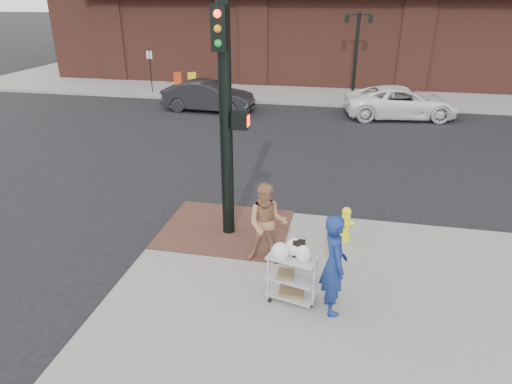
% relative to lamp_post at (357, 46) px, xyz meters
% --- Properties ---
extents(ground, '(220.00, 220.00, 0.00)m').
position_rel_lamp_post_xyz_m(ground, '(-2.00, -16.00, -2.62)').
color(ground, black).
rests_on(ground, ground).
extents(sidewalk_far, '(65.00, 36.00, 0.15)m').
position_rel_lamp_post_xyz_m(sidewalk_far, '(10.50, 16.00, -2.54)').
color(sidewalk_far, gray).
rests_on(sidewalk_far, ground).
extents(brick_curb_ramp, '(2.80, 2.40, 0.01)m').
position_rel_lamp_post_xyz_m(brick_curb_ramp, '(-2.60, -15.10, -2.46)').
color(brick_curb_ramp, '#4F2E25').
rests_on(brick_curb_ramp, sidewalk_near).
extents(lamp_post, '(1.32, 0.22, 4.00)m').
position_rel_lamp_post_xyz_m(lamp_post, '(0.00, 0.00, 0.00)').
color(lamp_post, black).
rests_on(lamp_post, sidewalk_far).
extents(parking_sign, '(0.05, 0.05, 2.20)m').
position_rel_lamp_post_xyz_m(parking_sign, '(-10.50, -1.00, -1.37)').
color(parking_sign, black).
rests_on(parking_sign, sidewalk_far).
extents(traffic_signal_pole, '(0.61, 0.51, 5.00)m').
position_rel_lamp_post_xyz_m(traffic_signal_pole, '(-2.48, -15.23, 0.21)').
color(traffic_signal_pole, black).
rests_on(traffic_signal_pole, sidewalk_near).
extents(woman_blue, '(0.59, 0.74, 1.76)m').
position_rel_lamp_post_xyz_m(woman_blue, '(-0.12, -17.48, -1.59)').
color(woman_blue, navy).
rests_on(woman_blue, sidewalk_near).
extents(pedestrian_tan, '(0.87, 0.72, 1.63)m').
position_rel_lamp_post_xyz_m(pedestrian_tan, '(-1.46, -16.20, -1.65)').
color(pedestrian_tan, '#A46F4D').
rests_on(pedestrian_tan, sidewalk_near).
extents(sedan_dark, '(4.20, 1.63, 1.36)m').
position_rel_lamp_post_xyz_m(sedan_dark, '(-6.46, -3.92, -1.94)').
color(sedan_dark, black).
rests_on(sedan_dark, ground).
extents(minivan_white, '(5.11, 2.96, 1.34)m').
position_rel_lamp_post_xyz_m(minivan_white, '(2.09, -3.40, -1.95)').
color(minivan_white, white).
rests_on(minivan_white, ground).
extents(utility_cart, '(0.91, 0.64, 1.14)m').
position_rel_lamp_post_xyz_m(utility_cart, '(-0.81, -17.33, -1.95)').
color(utility_cart, '#ADADB3').
rests_on(utility_cart, sidewalk_near).
extents(fire_hydrant, '(0.36, 0.25, 0.77)m').
position_rel_lamp_post_xyz_m(fire_hydrant, '(0.04, -15.05, -2.08)').
color(fire_hydrant, yellow).
rests_on(fire_hydrant, sidewalk_near).
extents(newsbox_red, '(0.47, 0.44, 0.97)m').
position_rel_lamp_post_xyz_m(newsbox_red, '(-9.20, -0.48, -1.98)').
color(newsbox_red, red).
rests_on(newsbox_red, sidewalk_far).
extents(newsbox_yellow, '(0.52, 0.49, 1.01)m').
position_rel_lamp_post_xyz_m(newsbox_yellow, '(-8.36, -0.64, -1.96)').
color(newsbox_yellow, yellow).
rests_on(newsbox_yellow, sidewalk_far).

